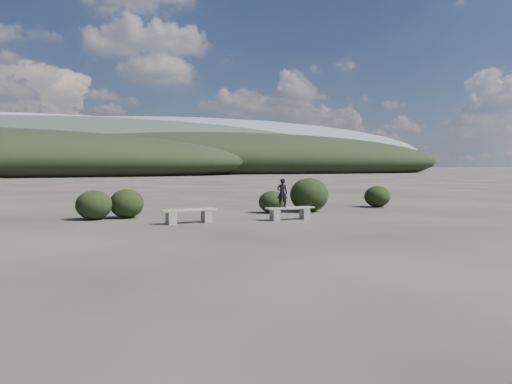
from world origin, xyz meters
name	(u,v)px	position (x,y,z in m)	size (l,w,h in m)	color
ground	(307,250)	(0.00, 0.00, 0.00)	(1200.00, 1200.00, 0.00)	#2A2621
bench_left	(189,215)	(-1.25, 5.94, 0.28)	(1.86, 0.66, 0.46)	gray
bench_right	(290,212)	(2.21, 5.72, 0.26)	(1.76, 0.50, 0.44)	gray
seated_person	(282,193)	(1.90, 5.70, 0.93)	(0.36, 0.23, 0.98)	black
shrub_a	(94,205)	(-4.04, 8.16, 0.50)	(1.23, 1.23, 1.01)	black
shrub_b	(127,203)	(-2.94, 8.32, 0.51)	(1.20, 1.20, 1.03)	black
shrub_c	(272,202)	(2.62, 8.29, 0.43)	(1.08, 1.08, 0.86)	black
shrub_d	(309,195)	(4.21, 8.25, 0.68)	(1.56, 1.56, 1.36)	black
shrub_e	(377,196)	(8.07, 9.16, 0.48)	(1.15, 1.15, 0.96)	black
mountain_ridges	(63,152)	(-7.48, 339.06, 10.84)	(500.00, 400.00, 56.00)	black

